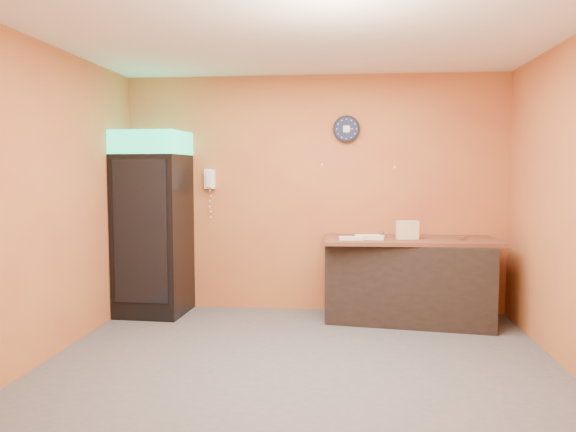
# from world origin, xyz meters

# --- Properties ---
(floor) EXTENTS (4.50, 4.50, 0.00)m
(floor) POSITION_xyz_m (0.00, 0.00, 0.00)
(floor) COLOR #47474C
(floor) RESTS_ON ground
(back_wall) EXTENTS (4.50, 0.02, 2.80)m
(back_wall) POSITION_xyz_m (0.00, 2.00, 1.40)
(back_wall) COLOR #BB7634
(back_wall) RESTS_ON floor
(left_wall) EXTENTS (0.02, 4.00, 2.80)m
(left_wall) POSITION_xyz_m (-2.25, 0.00, 1.40)
(left_wall) COLOR #BB7634
(left_wall) RESTS_ON floor
(ceiling) EXTENTS (4.50, 4.00, 0.02)m
(ceiling) POSITION_xyz_m (0.00, 0.00, 2.80)
(ceiling) COLOR white
(ceiling) RESTS_ON back_wall
(beverage_cooler) EXTENTS (0.78, 0.79, 2.13)m
(beverage_cooler) POSITION_xyz_m (-1.85, 1.60, 1.04)
(beverage_cooler) COLOR black
(beverage_cooler) RESTS_ON floor
(prep_counter) EXTENTS (1.87, 1.02, 0.89)m
(prep_counter) POSITION_xyz_m (1.10, 1.60, 0.45)
(prep_counter) COLOR black
(prep_counter) RESTS_ON floor
(wall_clock) EXTENTS (0.32, 0.06, 0.32)m
(wall_clock) POSITION_xyz_m (0.39, 1.97, 2.16)
(wall_clock) COLOR black
(wall_clock) RESTS_ON back_wall
(wall_phone) EXTENTS (0.13, 0.11, 0.24)m
(wall_phone) POSITION_xyz_m (-1.24, 1.95, 1.58)
(wall_phone) COLOR white
(wall_phone) RESTS_ON back_wall
(butcher_paper) EXTENTS (1.92, 0.89, 0.04)m
(butcher_paper) POSITION_xyz_m (1.10, 1.60, 0.91)
(butcher_paper) COLOR brown
(butcher_paper) RESTS_ON prep_counter
(sub_roll_stack) EXTENTS (0.25, 0.12, 0.20)m
(sub_roll_stack) POSITION_xyz_m (1.06, 1.53, 1.03)
(sub_roll_stack) COLOR beige
(sub_roll_stack) RESTS_ON butcher_paper
(wrapped_sandwich_left) EXTENTS (0.27, 0.13, 0.04)m
(wrapped_sandwich_left) POSITION_xyz_m (0.45, 1.39, 0.95)
(wrapped_sandwich_left) COLOR silver
(wrapped_sandwich_left) RESTS_ON butcher_paper
(wrapped_sandwich_mid) EXTENTS (0.32, 0.17, 0.04)m
(wrapped_sandwich_mid) POSITION_xyz_m (0.65, 1.46, 0.95)
(wrapped_sandwich_mid) COLOR silver
(wrapped_sandwich_mid) RESTS_ON butcher_paper
(wrapped_sandwich_right) EXTENTS (0.29, 0.14, 0.04)m
(wrapped_sandwich_right) POSITION_xyz_m (0.63, 1.56, 0.95)
(wrapped_sandwich_right) COLOR silver
(wrapped_sandwich_right) RESTS_ON butcher_paper
(kitchen_tool) EXTENTS (0.06, 0.06, 0.06)m
(kitchen_tool) POSITION_xyz_m (0.80, 1.75, 0.96)
(kitchen_tool) COLOR silver
(kitchen_tool) RESTS_ON butcher_paper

